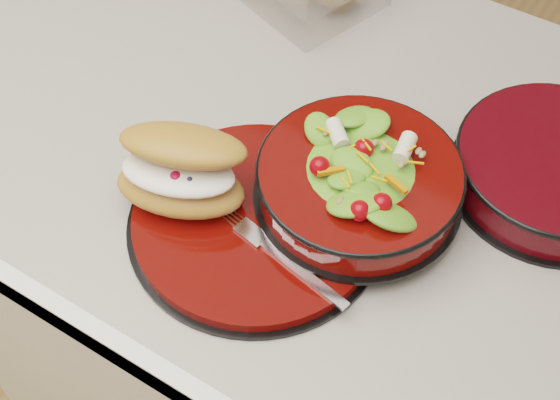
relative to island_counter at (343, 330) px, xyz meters
The scene contains 6 objects.
island_counter is the anchor object (origin of this frame).
dinner_plate 0.49m from the island_counter, 110.36° to the right, with size 0.30×0.30×0.02m.
salad_bowl 0.51m from the island_counter, 70.55° to the right, with size 0.24×0.24×0.10m.
croissant 0.56m from the island_counter, 129.39° to the right, with size 0.17×0.14×0.09m.
fork 0.51m from the island_counter, 89.05° to the right, with size 0.16×0.05×0.00m.
extra_bowl 0.52m from the island_counter, 21.53° to the left, with size 0.25×0.25×0.05m.
Camera 1 is at (0.24, -0.59, 1.63)m, focal length 50.00 mm.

